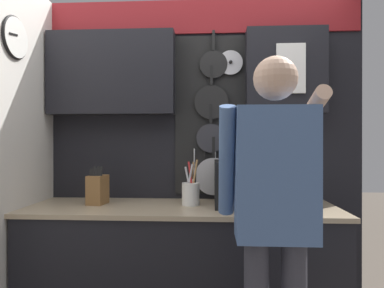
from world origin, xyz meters
name	(u,v)px	position (x,y,z in m)	size (l,w,h in m)	color
base_cabinet_counter	(182,271)	(0.00, 0.00, 0.44)	(2.11, 0.66, 0.89)	black
back_wall_unit	(183,122)	(-0.02, 0.30, 1.48)	(2.68, 0.22, 2.42)	black
microwave	(253,183)	(0.49, 0.04, 1.04)	(0.53, 0.39, 0.31)	black
knife_block	(98,189)	(-0.60, 0.04, 0.99)	(0.13, 0.16, 0.27)	brown
utensil_crock	(191,192)	(0.06, 0.04, 0.97)	(0.12, 0.12, 0.32)	white
person	(275,201)	(0.51, -0.66, 1.04)	(0.54, 0.66, 1.74)	#383842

